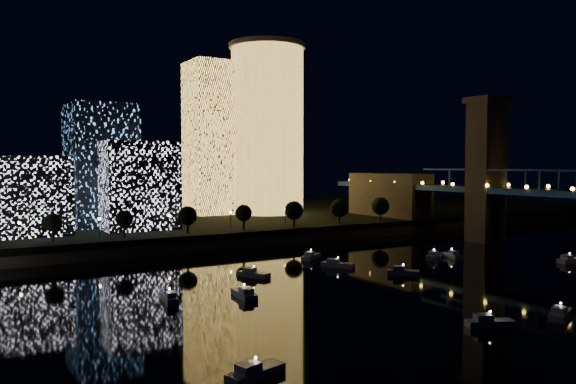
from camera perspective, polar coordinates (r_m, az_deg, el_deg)
name	(u,v)px	position (r m, az deg, el deg)	size (l,w,h in m)	color
ground	(472,290)	(127.47, 18.19, -9.48)	(520.00, 520.00, 0.00)	black
far_bank	(192,218)	(259.92, -9.70, -2.59)	(420.00, 160.00, 5.00)	black
seawall	(278,239)	(190.10, -1.00, -4.84)	(420.00, 6.00, 3.00)	#6B5E4C
tower_cylindrical	(267,129)	(251.99, -2.11, 6.42)	(34.00, 34.00, 75.06)	#ECB24B
tower_rectangular	(212,138)	(251.21, -7.68, 5.42)	(20.95, 20.95, 66.67)	#ECB24B
midrise_blocks	(73,180)	(201.67, -20.98, 1.18)	(82.54, 42.91, 43.08)	white
motorboats	(396,278)	(131.98, 10.90, -8.61)	(121.01, 79.90, 2.78)	silver
esplanade_trees	(220,214)	(185.84, -6.95, -2.25)	(166.71, 6.99, 8.99)	black
street_lamps	(169,219)	(185.91, -11.99, -2.74)	(132.70, 0.70, 5.65)	black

